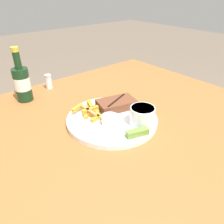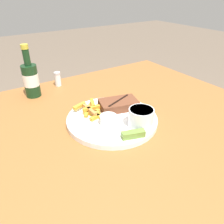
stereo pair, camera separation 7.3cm
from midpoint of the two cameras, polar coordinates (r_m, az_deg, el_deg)
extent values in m
cube|color=#935B2D|center=(0.77, -2.75, -3.83)|extent=(1.15, 0.95, 0.04)
cylinder|color=#935B2D|center=(1.52, 3.48, -2.07)|extent=(0.06, 0.06, 0.73)
cylinder|color=white|center=(0.75, -2.80, -2.12)|extent=(0.31, 0.31, 0.01)
cylinder|color=white|center=(0.75, -2.82, -1.54)|extent=(0.31, 0.31, 0.00)
cube|color=brown|center=(0.79, -1.47, 2.04)|extent=(0.15, 0.11, 0.03)
cube|color=black|center=(0.79, -1.48, 3.07)|extent=(0.11, 0.04, 0.00)
cube|color=#CF8539|center=(0.76, -8.65, -0.38)|extent=(0.01, 0.08, 0.01)
cube|color=gold|center=(0.76, -8.15, -0.31)|extent=(0.04, 0.06, 0.01)
cube|color=#CB7C3D|center=(0.75, -8.86, 0.17)|extent=(0.01, 0.08, 0.01)
cube|color=#BD8E27|center=(0.73, -7.05, -1.66)|extent=(0.05, 0.02, 0.01)
cube|color=gold|center=(0.75, -7.65, -1.05)|extent=(0.04, 0.07, 0.01)
cube|color=orange|center=(0.76, -8.45, 0.56)|extent=(0.06, 0.02, 0.01)
cube|color=gold|center=(0.76, -8.28, -0.37)|extent=(0.06, 0.03, 0.01)
cube|color=orange|center=(0.77, -5.20, 0.91)|extent=(0.03, 0.05, 0.01)
cube|color=gold|center=(0.78, -11.67, 1.00)|extent=(0.05, 0.03, 0.01)
cube|color=#BE8727|center=(0.76, -9.53, -0.57)|extent=(0.05, 0.06, 0.01)
cube|color=#BC8725|center=(0.80, -8.35, 1.89)|extent=(0.03, 0.06, 0.01)
cube|color=#C17A2F|center=(0.80, -8.95, 1.28)|extent=(0.05, 0.05, 0.01)
cylinder|color=white|center=(0.70, 4.94, -1.09)|extent=(0.08, 0.08, 0.06)
cylinder|color=beige|center=(0.68, 5.02, 0.61)|extent=(0.07, 0.07, 0.01)
cylinder|color=silver|center=(0.70, -3.54, -2.21)|extent=(0.06, 0.06, 0.03)
cylinder|color=#B22319|center=(0.69, -3.57, -1.35)|extent=(0.05, 0.05, 0.01)
cube|color=olive|center=(0.65, 3.43, -5.53)|extent=(0.07, 0.04, 0.02)
cube|color=#B7B7BC|center=(0.74, -9.95, -2.06)|extent=(0.09, 0.06, 0.00)
cube|color=#B7B7BC|center=(0.74, -4.66, -1.68)|extent=(0.03, 0.02, 0.00)
cube|color=#B7B7BC|center=(0.74, -4.71, -1.50)|extent=(0.03, 0.02, 0.00)
cube|color=#B7B7BC|center=(0.74, -4.76, -1.32)|extent=(0.03, 0.02, 0.00)
cube|color=#B7B7BC|center=(0.82, -3.81, 1.75)|extent=(0.09, 0.09, 0.00)
cube|color=black|center=(0.74, -4.29, -1.12)|extent=(0.05, 0.05, 0.01)
cylinder|color=#143319|center=(0.95, -24.41, 6.43)|extent=(0.06, 0.06, 0.13)
cylinder|color=silver|center=(0.95, -24.50, 6.80)|extent=(0.06, 0.06, 0.05)
cylinder|color=#143319|center=(0.92, -25.73, 12.04)|extent=(0.03, 0.03, 0.06)
cylinder|color=gold|center=(0.91, -26.31, 14.45)|extent=(0.03, 0.03, 0.02)
cylinder|color=white|center=(1.04, -18.17, 7.26)|extent=(0.03, 0.03, 0.05)
cylinder|color=#B7B7BC|center=(1.03, -18.46, 8.92)|extent=(0.03, 0.03, 0.01)
camera|label=1|loc=(0.04, -92.86, -1.67)|focal=35.00mm
camera|label=2|loc=(0.04, 87.14, 1.67)|focal=35.00mm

